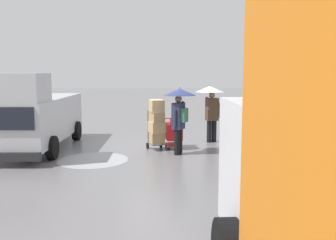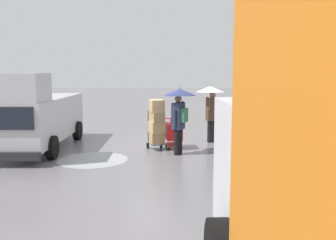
{
  "view_description": "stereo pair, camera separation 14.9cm",
  "coord_description": "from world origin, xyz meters",
  "px_view_note": "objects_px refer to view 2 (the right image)",
  "views": [
    {
      "loc": [
        0.19,
        12.61,
        2.66
      ],
      "look_at": [
        -0.3,
        0.43,
        1.05
      ],
      "focal_mm": 39.84,
      "sensor_mm": 36.0,
      "label": 1
    },
    {
      "loc": [
        0.04,
        12.62,
        2.66
      ],
      "look_at": [
        -0.3,
        0.43,
        1.05
      ],
      "focal_mm": 39.84,
      "sensor_mm": 36.0,
      "label": 2
    }
  ],
  "objects_px": {
    "shopping_cart_vendor": "(174,132)",
    "hand_dolly_boxes": "(157,122)",
    "cargo_van_parked_right": "(34,115)",
    "pedestrian_pink_side": "(211,101)",
    "bare_tree_near": "(289,98)",
    "pedestrian_black_side": "(179,106)"
  },
  "relations": [
    {
      "from": "cargo_van_parked_right",
      "to": "pedestrian_black_side",
      "type": "bearing_deg",
      "value": 170.59
    },
    {
      "from": "hand_dolly_boxes",
      "to": "pedestrian_black_side",
      "type": "bearing_deg",
      "value": 136.3
    },
    {
      "from": "shopping_cart_vendor",
      "to": "hand_dolly_boxes",
      "type": "distance_m",
      "value": 0.72
    },
    {
      "from": "cargo_van_parked_right",
      "to": "bare_tree_near",
      "type": "distance_m",
      "value": 8.66
    },
    {
      "from": "cargo_van_parked_right",
      "to": "hand_dolly_boxes",
      "type": "distance_m",
      "value": 4.13
    },
    {
      "from": "hand_dolly_boxes",
      "to": "pedestrian_black_side",
      "type": "relative_size",
      "value": 0.79
    },
    {
      "from": "shopping_cart_vendor",
      "to": "pedestrian_black_side",
      "type": "xyz_separation_m",
      "value": [
        -0.14,
        0.88,
        1.0
      ]
    },
    {
      "from": "hand_dolly_boxes",
      "to": "pedestrian_pink_side",
      "type": "height_order",
      "value": "pedestrian_pink_side"
    },
    {
      "from": "shopping_cart_vendor",
      "to": "cargo_van_parked_right",
      "type": "bearing_deg",
      "value": 0.98
    },
    {
      "from": "cargo_van_parked_right",
      "to": "hand_dolly_boxes",
      "type": "height_order",
      "value": "cargo_van_parked_right"
    },
    {
      "from": "shopping_cart_vendor",
      "to": "hand_dolly_boxes",
      "type": "bearing_deg",
      "value": 18.89
    },
    {
      "from": "hand_dolly_boxes",
      "to": "pedestrian_pink_side",
      "type": "bearing_deg",
      "value": -147.58
    },
    {
      "from": "shopping_cart_vendor",
      "to": "pedestrian_black_side",
      "type": "distance_m",
      "value": 1.34
    },
    {
      "from": "bare_tree_near",
      "to": "pedestrian_pink_side",
      "type": "bearing_deg",
      "value": -84.98
    },
    {
      "from": "shopping_cart_vendor",
      "to": "hand_dolly_boxes",
      "type": "height_order",
      "value": "hand_dolly_boxes"
    },
    {
      "from": "hand_dolly_boxes",
      "to": "bare_tree_near",
      "type": "xyz_separation_m",
      "value": [
        -2.59,
        5.26,
        1.18
      ]
    },
    {
      "from": "hand_dolly_boxes",
      "to": "pedestrian_pink_side",
      "type": "relative_size",
      "value": 0.79
    },
    {
      "from": "hand_dolly_boxes",
      "to": "shopping_cart_vendor",
      "type": "bearing_deg",
      "value": -161.11
    },
    {
      "from": "hand_dolly_boxes",
      "to": "cargo_van_parked_right",
      "type": "bearing_deg",
      "value": -1.62
    },
    {
      "from": "hand_dolly_boxes",
      "to": "pedestrian_black_side",
      "type": "height_order",
      "value": "pedestrian_black_side"
    },
    {
      "from": "cargo_van_parked_right",
      "to": "shopping_cart_vendor",
      "type": "height_order",
      "value": "cargo_van_parked_right"
    },
    {
      "from": "cargo_van_parked_right",
      "to": "pedestrian_pink_side",
      "type": "relative_size",
      "value": 2.51
    }
  ]
}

